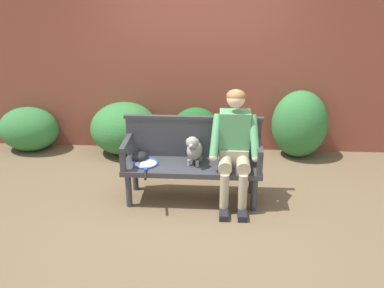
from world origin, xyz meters
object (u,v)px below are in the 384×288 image
object	(u,v)px
garden_bench	(192,169)
tennis_racket	(146,164)
person_seated	(234,144)
baseball_glove	(139,156)
dog_on_bench	(194,149)

from	to	relation	value
garden_bench	tennis_racket	bearing A→B (deg)	-174.44
garden_bench	person_seated	xyz separation A→B (m)	(0.47, -0.02, 0.33)
tennis_racket	baseball_glove	distance (m)	0.18
person_seated	dog_on_bench	distance (m)	0.46
garden_bench	dog_on_bench	xyz separation A→B (m)	(0.02, 0.00, 0.24)
dog_on_bench	tennis_racket	xyz separation A→B (m)	(-0.55, -0.06, -0.17)
person_seated	tennis_racket	size ratio (longest dim) A/B	2.29
dog_on_bench	tennis_racket	size ratio (longest dim) A/B	0.64
person_seated	baseball_glove	size ratio (longest dim) A/B	6.01
garden_bench	baseball_glove	distance (m)	0.64
dog_on_bench	baseball_glove	size ratio (longest dim) A/B	1.68
garden_bench	person_seated	distance (m)	0.58
garden_bench	dog_on_bench	world-z (taller)	dog_on_bench
person_seated	dog_on_bench	bearing A→B (deg)	177.49
garden_bench	tennis_racket	size ratio (longest dim) A/B	2.72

